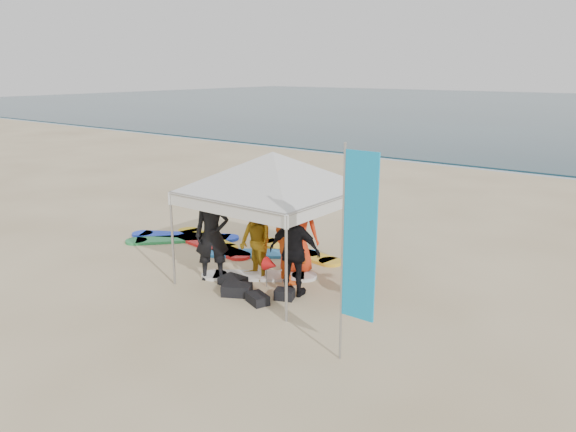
% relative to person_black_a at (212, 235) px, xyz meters
% --- Properties ---
extents(ground, '(120.00, 120.00, 0.00)m').
position_rel_person_black_a_xyz_m(ground, '(0.84, -1.14, -0.96)').
color(ground, beige).
rests_on(ground, ground).
extents(shoreline_foam, '(160.00, 1.20, 0.01)m').
position_rel_person_black_a_xyz_m(shoreline_foam, '(0.84, 17.06, -0.96)').
color(shoreline_foam, silver).
rests_on(shoreline_foam, ground).
extents(person_black_a, '(0.83, 0.82, 1.92)m').
position_rel_person_black_a_xyz_m(person_black_a, '(0.00, 0.00, 0.00)').
color(person_black_a, black).
rests_on(person_black_a, ground).
extents(person_yellow, '(0.91, 0.80, 1.59)m').
position_rel_person_black_a_xyz_m(person_yellow, '(0.72, 0.53, -0.17)').
color(person_yellow, '#BB8B1A').
rests_on(person_yellow, ground).
extents(person_orange_a, '(1.45, 1.26, 1.94)m').
position_rel_person_black_a_xyz_m(person_orange_a, '(1.43, 0.79, 0.01)').
color(person_orange_a, '#CE4612').
rests_on(person_orange_a, ground).
extents(person_black_b, '(1.11, 0.66, 1.78)m').
position_rel_person_black_a_xyz_m(person_black_b, '(1.89, 0.33, -0.07)').
color(person_black_b, black).
rests_on(person_black_b, ground).
extents(person_orange_b, '(1.09, 0.91, 1.91)m').
position_rel_person_black_a_xyz_m(person_orange_b, '(1.15, 1.39, -0.01)').
color(person_orange_b, red).
rests_on(person_orange_b, ground).
extents(person_seated, '(0.77, 0.96, 1.02)m').
position_rel_person_black_a_xyz_m(person_seated, '(2.95, 0.91, -0.45)').
color(person_seated, red).
rests_on(person_seated, ground).
extents(canopy_tent, '(4.09, 4.09, 3.08)m').
position_rel_person_black_a_xyz_m(canopy_tent, '(1.03, 0.74, 1.72)').
color(canopy_tent, '#A5A5A8').
rests_on(canopy_tent, ground).
extents(feather_flag, '(0.56, 0.04, 3.31)m').
position_rel_person_black_a_xyz_m(feather_flag, '(4.18, -1.25, 0.99)').
color(feather_flag, '#A5A5A8').
rests_on(feather_flag, ground).
extents(marker_pennant, '(0.28, 0.28, 0.64)m').
position_rel_person_black_a_xyz_m(marker_pennant, '(1.31, 0.32, -0.47)').
color(marker_pennant, '#A5A5A8').
rests_on(marker_pennant, ground).
extents(gear_pile, '(1.78, 0.88, 0.22)m').
position_rel_person_black_a_xyz_m(gear_pile, '(1.13, -0.21, -0.87)').
color(gear_pile, black).
rests_on(gear_pile, ground).
extents(surfboard_spread, '(5.53, 3.00, 0.07)m').
position_rel_person_black_a_xyz_m(surfboard_spread, '(-1.16, 1.63, -0.93)').
color(surfboard_spread, '#257AC9').
rests_on(surfboard_spread, ground).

